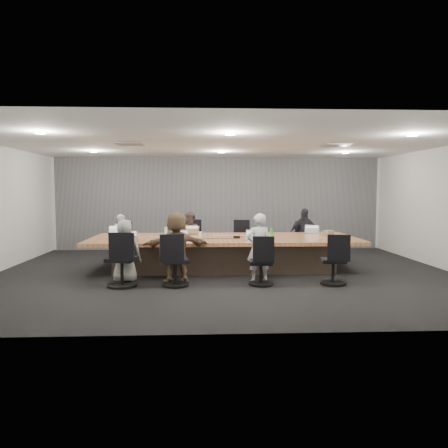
{
  "coord_description": "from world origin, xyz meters",
  "views": [
    {
      "loc": [
        -0.46,
        -9.37,
        1.81
      ],
      "look_at": [
        0.0,
        0.4,
        1.05
      ],
      "focal_mm": 35.0,
      "sensor_mm": 36.0,
      "label": 1
    }
  ],
  "objects_px": {
    "chair_7": "(333,265)",
    "person_4": "(125,251)",
    "chair_3": "(301,244)",
    "bottle_green_right": "(271,233)",
    "laptop_3": "(309,233)",
    "bottle_green_left": "(121,231)",
    "bottle_clear": "(166,232)",
    "person_0": "(121,238)",
    "stapler": "(237,237)",
    "laptop_1": "(191,233)",
    "laptop_0": "(117,234)",
    "snack_packet": "(341,236)",
    "chair_0": "(124,245)",
    "chair_1": "(192,243)",
    "laptop_5": "(178,241)",
    "mug_brown": "(117,237)",
    "chair_6": "(261,266)",
    "chair_2": "(244,243)",
    "chair_5": "(175,265)",
    "person_3": "(304,234)",
    "laptop_4": "(130,241)",
    "person_6": "(259,248)",
    "laptop_6": "(255,241)",
    "conference_table": "(224,252)",
    "canvas_bag": "(328,233)",
    "person_1": "(192,236)",
    "person_5": "(176,247)",
    "chair_4": "(122,264)"
  },
  "relations": [
    {
      "from": "laptop_3",
      "to": "laptop_6",
      "type": "relative_size",
      "value": 1.1
    },
    {
      "from": "person_6",
      "to": "bottle_clear",
      "type": "distance_m",
      "value": 2.54
    },
    {
      "from": "person_0",
      "to": "laptop_5",
      "type": "xyz_separation_m",
      "value": [
        1.57,
        -2.15,
        0.15
      ]
    },
    {
      "from": "conference_table",
      "to": "mug_brown",
      "type": "xyz_separation_m",
      "value": [
        -2.33,
        -0.41,
        0.4
      ]
    },
    {
      "from": "chair_2",
      "to": "chair_5",
      "type": "distance_m",
      "value": 3.77
    },
    {
      "from": "person_4",
      "to": "bottle_green_right",
      "type": "relative_size",
      "value": 5.16
    },
    {
      "from": "canvas_bag",
      "to": "person_3",
      "type": "bearing_deg",
      "value": 103.75
    },
    {
      "from": "chair_3",
      "to": "chair_4",
      "type": "bearing_deg",
      "value": 20.4
    },
    {
      "from": "chair_7",
      "to": "mug_brown",
      "type": "bearing_deg",
      "value": 171.4
    },
    {
      "from": "mug_brown",
      "to": "chair_6",
      "type": "bearing_deg",
      "value": -23.62
    },
    {
      "from": "chair_6",
      "to": "chair_5",
      "type": "bearing_deg",
      "value": -175.54
    },
    {
      "from": "chair_6",
      "to": "bottle_green_left",
      "type": "xyz_separation_m",
      "value": [
        -2.98,
        1.91,
        0.51
      ]
    },
    {
      "from": "laptop_6",
      "to": "bottle_green_right",
      "type": "bearing_deg",
      "value": 59.35
    },
    {
      "from": "bottle_green_left",
      "to": "canvas_bag",
      "type": "distance_m",
      "value": 4.81
    },
    {
      "from": "laptop_5",
      "to": "stapler",
      "type": "distance_m",
      "value": 1.38
    },
    {
      "from": "laptop_0",
      "to": "snack_packet",
      "type": "xyz_separation_m",
      "value": [
        5.21,
        -0.96,
        0.01
      ]
    },
    {
      "from": "laptop_1",
      "to": "laptop_3",
      "type": "xyz_separation_m",
      "value": [
        2.93,
        0.0,
        0.0
      ]
    },
    {
      "from": "laptop_4",
      "to": "person_1",
      "type": "bearing_deg",
      "value": 67.75
    },
    {
      "from": "chair_2",
      "to": "laptop_3",
      "type": "distance_m",
      "value": 1.8
    },
    {
      "from": "chair_5",
      "to": "person_6",
      "type": "bearing_deg",
      "value": 0.38
    },
    {
      "from": "person_3",
      "to": "stapler",
      "type": "bearing_deg",
      "value": -144.55
    },
    {
      "from": "chair_3",
      "to": "bottle_green_right",
      "type": "distance_m",
      "value": 2.39
    },
    {
      "from": "laptop_1",
      "to": "bottle_green_left",
      "type": "height_order",
      "value": "bottle_green_left"
    },
    {
      "from": "person_0",
      "to": "bottle_green_left",
      "type": "height_order",
      "value": "person_0"
    },
    {
      "from": "chair_2",
      "to": "person_1",
      "type": "xyz_separation_m",
      "value": [
        -1.4,
        -0.35,
        0.22
      ]
    },
    {
      "from": "chair_2",
      "to": "person_5",
      "type": "bearing_deg",
      "value": 76.83
    },
    {
      "from": "chair_3",
      "to": "laptop_6",
      "type": "bearing_deg",
      "value": 39.62
    },
    {
      "from": "chair_7",
      "to": "person_4",
      "type": "bearing_deg",
      "value": -177.04
    },
    {
      "from": "person_3",
      "to": "conference_table",
      "type": "bearing_deg",
      "value": -153.21
    },
    {
      "from": "person_1",
      "to": "mug_brown",
      "type": "xyz_separation_m",
      "value": [
        -1.56,
        -1.76,
        0.17
      ]
    },
    {
      "from": "chair_1",
      "to": "person_4",
      "type": "distance_m",
      "value": 3.29
    },
    {
      "from": "laptop_6",
      "to": "snack_packet",
      "type": "xyz_separation_m",
      "value": [
        2.02,
        0.64,
        0.01
      ]
    },
    {
      "from": "chair_1",
      "to": "chair_3",
      "type": "height_order",
      "value": "chair_1"
    },
    {
      "from": "person_0",
      "to": "stapler",
      "type": "height_order",
      "value": "person_0"
    },
    {
      "from": "person_0",
      "to": "laptop_1",
      "type": "xyz_separation_m",
      "value": [
        1.79,
        -0.55,
        0.15
      ]
    },
    {
      "from": "chair_3",
      "to": "chair_6",
      "type": "xyz_separation_m",
      "value": [
        -1.53,
        -3.4,
        -0.0
      ]
    },
    {
      "from": "person_6",
      "to": "bottle_green_right",
      "type": "height_order",
      "value": "person_6"
    },
    {
      "from": "laptop_1",
      "to": "canvas_bag",
      "type": "bearing_deg",
      "value": -178.44
    },
    {
      "from": "person_5",
      "to": "chair_3",
      "type": "bearing_deg",
      "value": -148.48
    },
    {
      "from": "laptop_3",
      "to": "canvas_bag",
      "type": "distance_m",
      "value": 0.72
    },
    {
      "from": "chair_3",
      "to": "laptop_4",
      "type": "bearing_deg",
      "value": 12.13
    },
    {
      "from": "chair_7",
      "to": "laptop_3",
      "type": "relative_size",
      "value": 2.27
    },
    {
      "from": "chair_0",
      "to": "chair_1",
      "type": "distance_m",
      "value": 1.79
    },
    {
      "from": "chair_4",
      "to": "laptop_6",
      "type": "distance_m",
      "value": 2.79
    },
    {
      "from": "chair_2",
      "to": "bottle_clear",
      "type": "distance_m",
      "value": 2.49
    },
    {
      "from": "chair_3",
      "to": "laptop_0",
      "type": "relative_size",
      "value": 2.39
    },
    {
      "from": "laptop_3",
      "to": "person_6",
      "type": "distance_m",
      "value": 2.64
    },
    {
      "from": "bottle_green_left",
      "to": "bottle_clear",
      "type": "xyz_separation_m",
      "value": [
        1.02,
        0.05,
        -0.03
      ]
    },
    {
      "from": "person_3",
      "to": "bottle_clear",
      "type": "bearing_deg",
      "value": -167.8
    },
    {
      "from": "person_4",
      "to": "canvas_bag",
      "type": "relative_size",
      "value": 5.08
    }
  ]
}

